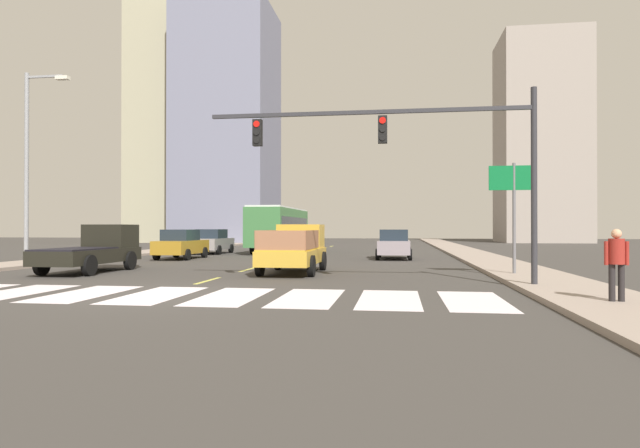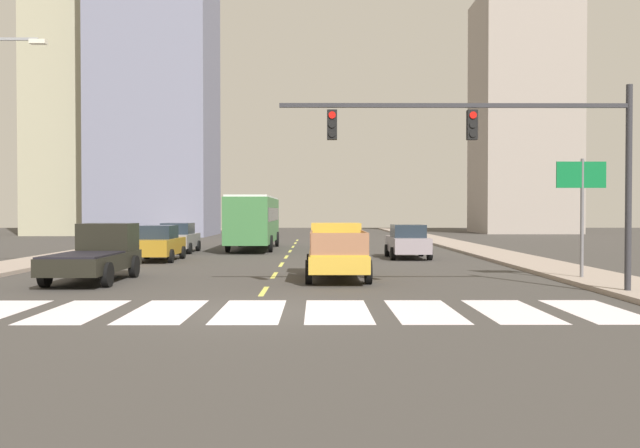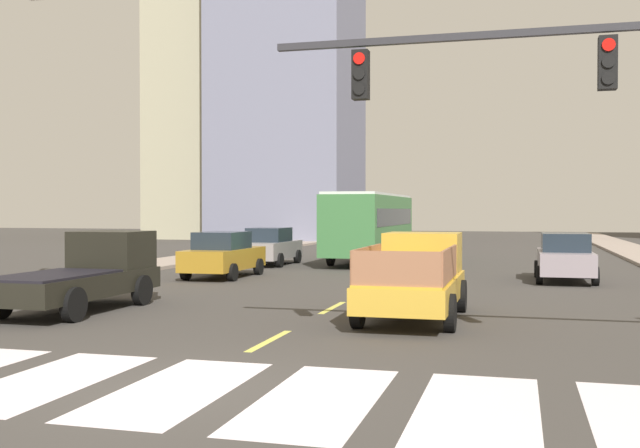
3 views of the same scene
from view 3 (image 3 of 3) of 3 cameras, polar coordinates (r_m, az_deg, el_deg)
The scene contains 22 objects.
ground_plane at distance 10.85m, azimuth -11.00°, elevation -12.43°, with size 160.00×160.00×0.00m, color #3D3A36.
sidewalk_left at distance 31.85m, azimuth -14.95°, elevation -3.38°, with size 2.81×110.00×0.15m, color gray.
crosswalk_stripe_3 at distance 11.89m, azimuth -20.22°, elevation -11.26°, with size 1.54×3.87×0.01m, color silver.
crosswalk_stripe_4 at distance 10.85m, azimuth -11.00°, elevation -12.41°, with size 1.54×3.87×0.01m, color silver.
crosswalk_stripe_5 at distance 10.14m, azimuth -0.09°, elevation -13.36°, with size 1.54×3.87×0.01m, color silver.
crosswalk_stripe_6 at distance 9.82m, azimuth 12.07°, elevation -13.87°, with size 1.54×3.87×0.01m, color silver.
lane_dash_0 at distance 14.48m, azimuth -3.93°, elevation -8.98°, with size 0.16×2.40×0.01m, color #D4CF54.
lane_dash_1 at distance 19.22m, azimuth 0.98°, elevation -6.48°, with size 0.16×2.40×0.01m, color #D4CF54.
lane_dash_2 at distance 24.06m, azimuth 3.90°, elevation -4.95°, with size 0.16×2.40×0.01m, color #D4CF54.
lane_dash_3 at distance 28.96m, azimuth 5.83°, elevation -3.93°, with size 0.16×2.40×0.01m, color #D4CF54.
lane_dash_4 at distance 33.89m, azimuth 7.20°, elevation -3.20°, with size 0.16×2.40×0.01m, color #D4CF54.
lane_dash_5 at distance 38.83m, azimuth 8.22°, elevation -2.66°, with size 0.16×2.40×0.01m, color #D4CF54.
lane_dash_6 at distance 43.79m, azimuth 9.00°, elevation -2.24°, with size 0.16×2.40×0.01m, color #D4CF54.
lane_dash_7 at distance 48.76m, azimuth 9.63°, elevation -1.90°, with size 0.16×2.40×0.01m, color #D4CF54.
pickup_stakebed at distance 17.64m, azimuth 7.44°, elevation -4.12°, with size 2.18×5.20×1.96m.
pickup_dark at distance 19.79m, azimuth -17.57°, elevation -3.64°, with size 2.18×5.20×1.96m.
city_bus at distance 36.05m, azimuth 3.93°, elevation 0.16°, with size 2.72×10.80×3.32m.
sedan_mid at distance 27.94m, azimuth -7.49°, elevation -2.36°, with size 2.02×4.40×1.72m.
sedan_near_right at distance 27.56m, azimuth 18.40°, elevation -2.45°, with size 2.02×4.40×1.72m.
sedan_far at distance 34.05m, azimuth -3.89°, elevation -1.73°, with size 2.02×4.40×1.72m.
block_mid_left at distance 63.50m, azimuth -2.44°, elevation 11.84°, with size 11.02×10.90×28.76m, color slate.
block_mid_right at distance 70.19m, azimuth -8.73°, elevation 11.34°, with size 7.59×11.24×30.09m, color tan.
Camera 3 is at (4.66, -9.47, 2.53)m, focal length 41.40 mm.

